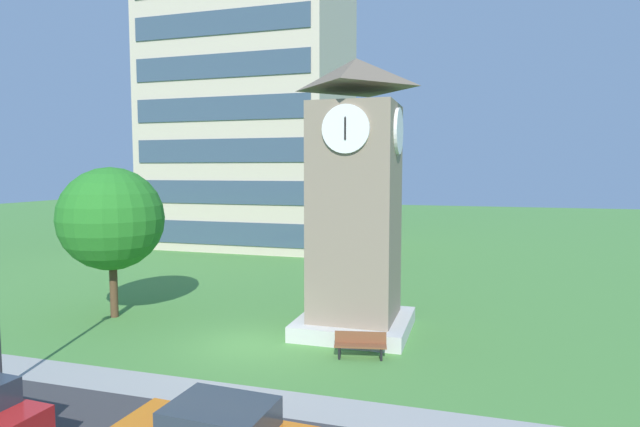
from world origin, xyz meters
TOP-DOWN VIEW (x-y plane):
  - ground_plane at (0.00, 0.00)m, footprint 160.00×160.00m
  - kerb_strip at (0.00, -4.30)m, footprint 120.00×1.60m
  - office_building at (-10.75, 24.81)m, footprint 15.86×12.06m
  - clock_tower at (3.55, 2.66)m, footprint 4.37×4.37m
  - park_bench at (4.39, -0.20)m, footprint 1.86×0.83m
  - tree_streetside at (-7.14, 1.59)m, footprint 4.51×4.51m

SIDE VIEW (x-z plane):
  - ground_plane at x=0.00m, z-range 0.00..0.00m
  - kerb_strip at x=0.00m, z-range 0.00..0.01m
  - park_bench at x=4.39m, z-range 0.02..0.90m
  - tree_streetside at x=-7.14m, z-range 1.06..7.70m
  - clock_tower at x=3.55m, z-range -0.56..10.27m
  - office_building at x=-10.75m, z-range 0.00..25.60m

